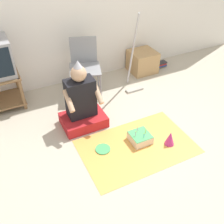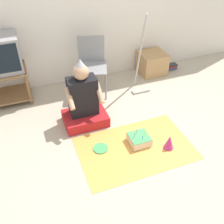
{
  "view_description": "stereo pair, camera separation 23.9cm",
  "coord_description": "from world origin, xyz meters",
  "views": [
    {
      "loc": [
        -1.34,
        -1.76,
        2.26
      ],
      "look_at": [
        -0.25,
        0.46,
        0.35
      ],
      "focal_mm": 42.0,
      "sensor_mm": 36.0,
      "label": 1
    },
    {
      "loc": [
        -1.12,
        -1.86,
        2.26
      ],
      "look_at": [
        -0.25,
        0.46,
        0.35
      ],
      "focal_mm": 42.0,
      "sensor_mm": 36.0,
      "label": 2
    }
  ],
  "objects": [
    {
      "name": "ground_plane",
      "position": [
        0.0,
        0.0,
        0.0
      ],
      "size": [
        16.0,
        16.0,
        0.0
      ],
      "primitive_type": "plane",
      "color": "#BCB29E"
    },
    {
      "name": "tv_stand",
      "position": [
        -1.39,
        1.7,
        0.3
      ],
      "size": [
        0.6,
        0.49,
        0.5
      ],
      "color": "olive",
      "rests_on": "ground_plane"
    },
    {
      "name": "folding_chair",
      "position": [
        -0.16,
        1.54,
        0.48
      ],
      "size": [
        0.56,
        0.55,
        0.83
      ],
      "color": "gray",
      "rests_on": "ground_plane"
    },
    {
      "name": "cardboard_box_stack",
      "position": [
        0.95,
        1.7,
        0.18
      ],
      "size": [
        0.43,
        0.42,
        0.37
      ],
      "color": "tan",
      "rests_on": "ground_plane"
    },
    {
      "name": "dust_mop",
      "position": [
        0.52,
        1.27,
        0.35
      ],
      "size": [
        0.28,
        0.29,
        1.2
      ],
      "color": "#B2ADA3",
      "rests_on": "ground_plane"
    },
    {
      "name": "book_pile",
      "position": [
        1.35,
        1.69,
        0.05
      ],
      "size": [
        0.19,
        0.15,
        0.09
      ],
      "color": "#A88933",
      "rests_on": "ground_plane"
    },
    {
      "name": "person_seated",
      "position": [
        -0.5,
        0.82,
        0.31
      ],
      "size": [
        0.56,
        0.42,
        0.91
      ],
      "color": "red",
      "rests_on": "ground_plane"
    },
    {
      "name": "party_cloth",
      "position": [
        -0.08,
        0.12,
        0.0
      ],
      "size": [
        1.35,
        0.87,
        0.01
      ],
      "color": "#EFA84C",
      "rests_on": "ground_plane"
    },
    {
      "name": "birthday_cake",
      "position": [
        0.0,
        0.18,
        0.06
      ],
      "size": [
        0.24,
        0.24,
        0.18
      ],
      "color": "#F4E0C6",
      "rests_on": "party_cloth"
    },
    {
      "name": "party_hat_blue",
      "position": [
        0.29,
        -0.02,
        0.1
      ],
      "size": [
        0.12,
        0.12,
        0.18
      ],
      "color": "#CC338C",
      "rests_on": "party_cloth"
    },
    {
      "name": "paper_plate",
      "position": [
        -0.47,
        0.25,
        0.01
      ],
      "size": [
        0.18,
        0.18,
        0.01
      ],
      "color": "#4CB266",
      "rests_on": "party_cloth"
    }
  ]
}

